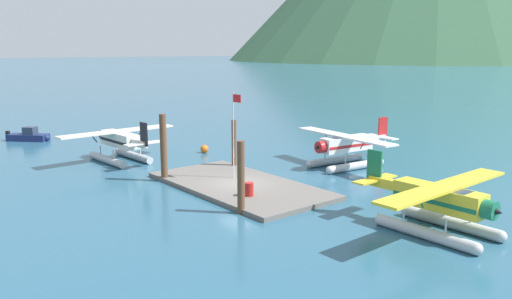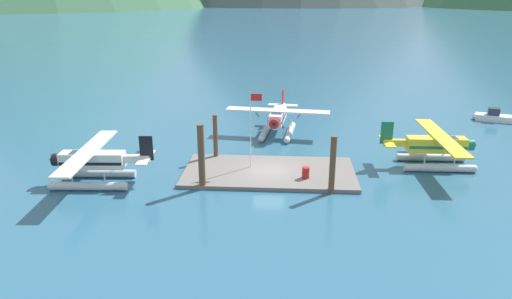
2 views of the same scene
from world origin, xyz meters
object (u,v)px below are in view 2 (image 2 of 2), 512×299
boat_white_open_east (494,117)px  seaplane_cream_port_aft (93,164)px  mooring_buoy (144,147)px  fuel_drum (306,173)px  seaplane_yellow_stbd_fwd (436,149)px  seaplane_white_bow_centre (278,120)px  flagpole (252,121)px

boat_white_open_east → seaplane_cream_port_aft: bearing=-151.9°
mooring_buoy → boat_white_open_east: boat_white_open_east is taller
fuel_drum → seaplane_yellow_stbd_fwd: 11.69m
mooring_buoy → seaplane_white_bow_centre: seaplane_white_bow_centre is taller
boat_white_open_east → fuel_drum: bearing=-139.3°
seaplane_cream_port_aft → seaplane_white_bow_centre: bearing=44.5°
seaplane_cream_port_aft → seaplane_yellow_stbd_fwd: bearing=11.4°
seaplane_yellow_stbd_fwd → seaplane_cream_port_aft: (-27.14, -5.47, 0.00)m
seaplane_yellow_stbd_fwd → seaplane_white_bow_centre: bearing=148.9°
flagpole → seaplane_cream_port_aft: flagpole is taller
mooring_buoy → seaplane_white_bow_centre: bearing=25.7°
fuel_drum → flagpole: bearing=154.4°
seaplane_white_bow_centre → boat_white_open_east: bearing=15.7°
seaplane_white_bow_centre → seaplane_yellow_stbd_fwd: bearing=-31.1°
flagpole → fuel_drum: bearing=-25.6°
flagpole → mooring_buoy: size_ratio=8.31×
flagpole → seaplane_white_bow_centre: size_ratio=0.60×
seaplane_cream_port_aft → mooring_buoy: bearing=78.4°
seaplane_cream_port_aft → boat_white_open_east: (38.16, 20.39, -1.09)m
seaplane_white_bow_centre → boat_white_open_east: (24.39, 6.85, -1.09)m
seaplane_white_bow_centre → mooring_buoy: bearing=-154.3°
fuel_drum → seaplane_yellow_stbd_fwd: size_ratio=0.08×
fuel_drum → mooring_buoy: fuel_drum is taller
mooring_buoy → seaplane_cream_port_aft: 7.92m
flagpole → seaplane_yellow_stbd_fwd: (15.26, 1.94, -2.62)m
mooring_buoy → flagpole: bearing=-21.9°
seaplane_yellow_stbd_fwd → boat_white_open_east: 18.58m
boat_white_open_east → mooring_buoy: bearing=-160.8°
seaplane_white_bow_centre → boat_white_open_east: size_ratio=2.23×
fuel_drum → seaplane_cream_port_aft: (-16.19, -1.47, 0.84)m
flagpole → seaplane_white_bow_centre: 10.53m
seaplane_yellow_stbd_fwd → seaplane_cream_port_aft: size_ratio=1.00×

